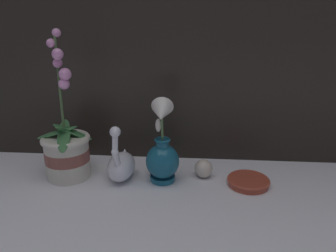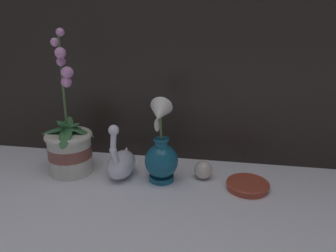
{
  "view_description": "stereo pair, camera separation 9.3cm",
  "coord_description": "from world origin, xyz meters",
  "px_view_note": "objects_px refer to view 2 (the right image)",
  "views": [
    {
      "loc": [
        0.1,
        -0.87,
        0.53
      ],
      "look_at": [
        0.03,
        0.14,
        0.18
      ],
      "focal_mm": 35.0,
      "sensor_mm": 36.0,
      "label": 1
    },
    {
      "loc": [
        0.2,
        -0.86,
        0.53
      ],
      "look_at": [
        0.03,
        0.14,
        0.18
      ],
      "focal_mm": 35.0,
      "sensor_mm": 36.0,
      "label": 2
    }
  ],
  "objects_px": {
    "blue_vase": "(161,153)",
    "amber_dish": "(248,185)",
    "glass_sphere": "(203,170)",
    "orchid_potted_plant": "(70,146)",
    "swan_figurine": "(121,162)"
  },
  "relations": [
    {
      "from": "blue_vase",
      "to": "amber_dish",
      "type": "bearing_deg",
      "value": -1.16
    },
    {
      "from": "blue_vase",
      "to": "glass_sphere",
      "type": "bearing_deg",
      "value": 15.99
    },
    {
      "from": "orchid_potted_plant",
      "to": "blue_vase",
      "type": "height_order",
      "value": "orchid_potted_plant"
    },
    {
      "from": "orchid_potted_plant",
      "to": "blue_vase",
      "type": "xyz_separation_m",
      "value": [
        0.32,
        -0.01,
        0.0
      ]
    },
    {
      "from": "glass_sphere",
      "to": "amber_dish",
      "type": "xyz_separation_m",
      "value": [
        0.14,
        -0.04,
        -0.02
      ]
    },
    {
      "from": "blue_vase",
      "to": "glass_sphere",
      "type": "xyz_separation_m",
      "value": [
        0.14,
        0.04,
        -0.07
      ]
    },
    {
      "from": "swan_figurine",
      "to": "glass_sphere",
      "type": "height_order",
      "value": "swan_figurine"
    },
    {
      "from": "glass_sphere",
      "to": "amber_dish",
      "type": "distance_m",
      "value": 0.15
    },
    {
      "from": "blue_vase",
      "to": "glass_sphere",
      "type": "height_order",
      "value": "blue_vase"
    },
    {
      "from": "glass_sphere",
      "to": "orchid_potted_plant",
      "type": "bearing_deg",
      "value": -176.34
    },
    {
      "from": "orchid_potted_plant",
      "to": "amber_dish",
      "type": "distance_m",
      "value": 0.61
    },
    {
      "from": "blue_vase",
      "to": "swan_figurine",
      "type": "bearing_deg",
      "value": 176.02
    },
    {
      "from": "orchid_potted_plant",
      "to": "amber_dish",
      "type": "xyz_separation_m",
      "value": [
        0.6,
        -0.02,
        -0.08
      ]
    },
    {
      "from": "swan_figurine",
      "to": "blue_vase",
      "type": "relative_size",
      "value": 0.71
    },
    {
      "from": "amber_dish",
      "to": "blue_vase",
      "type": "bearing_deg",
      "value": 178.84
    }
  ]
}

